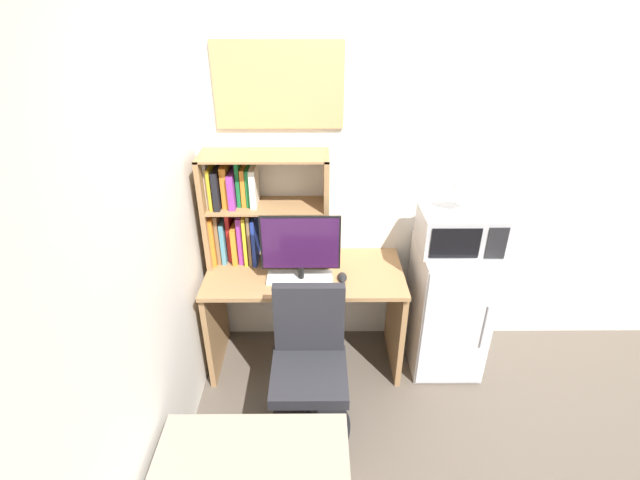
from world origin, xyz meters
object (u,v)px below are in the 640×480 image
Objects in this scene: microwave at (459,231)px; desk_chair at (309,373)px; mini_fridge at (447,307)px; keyboard at (300,277)px; hutch_bookshelf at (247,209)px; monitor at (301,247)px; desk_fan at (468,191)px; computer_mouse at (342,277)px; wall_corkboard at (279,86)px.

desk_chair is at bearing -149.50° from microwave.
desk_chair reaches higher than mini_fridge.
hutch_bookshelf is at bearing 143.18° from keyboard.
hutch_bookshelf is 1.63× the size of monitor.
monitor is 0.99× the size of microwave.
mini_fridge is 3.66× the size of desk_fan.
computer_mouse is at bearing -172.50° from desk_fan.
microwave reaches higher than keyboard.
hutch_bookshelf is 0.86× the size of desk_chair.
mini_fridge is (1.00, 0.11, -0.54)m from monitor.
monitor is 1.94× the size of desk_fan.
monitor is 1.06m from desk_fan.
hutch_bookshelf is at bearing 173.15° from mini_fridge.
desk_fan reaches higher than desk_chair.
computer_mouse is 0.81m from mini_fridge.
desk_fan reaches higher than microwave.
desk_chair is (0.41, -0.72, -0.74)m from hutch_bookshelf.
monitor is 0.35m from computer_mouse.
mini_fridge is 1.86× the size of microwave.
monitor reaches higher than mini_fridge.
monitor is 0.98m from wall_corkboard.
desk_fan is at bearing 30.04° from desk_chair.
desk_fan is at bearing -14.28° from wall_corkboard.
keyboard is at bearing -174.57° from mini_fridge.
computer_mouse is 0.12× the size of desk_chair.
wall_corkboard is at bearing 28.03° from hutch_bookshelf.
mini_fridge is (1.36, -0.16, -0.68)m from hutch_bookshelf.
desk_fan is at bearing -6.93° from hutch_bookshelf.
wall_corkboard is (-1.13, 0.28, 0.83)m from microwave.
desk_fan is (0.74, 0.10, 0.55)m from computer_mouse.
computer_mouse is (0.26, 0.01, -0.23)m from monitor.
desk_fan is at bearing -20.52° from mini_fridge.
keyboard is 0.27m from computer_mouse.
wall_corkboard is (-0.39, 0.39, 1.11)m from computer_mouse.
mini_fridge is 0.99× the size of desk_chair.
computer_mouse is at bearing -171.99° from microwave.
mini_fridge is at bearing 159.48° from desk_fan.
computer_mouse is 1.24m from wall_corkboard.
hutch_bookshelf reaches higher than keyboard.
monitor reaches higher than microwave.
monitor is 0.75m from desk_chair.
computer_mouse is at bearing -44.90° from wall_corkboard.
mini_fridge is 0.59m from microwave.
hutch_bookshelf is 1.37m from microwave.
microwave is at bearing 6.59° from monitor.
wall_corkboard reaches higher than computer_mouse.
monitor reaches higher than keyboard.
wall_corkboard reaches higher than desk_chair.
computer_mouse is (0.62, -0.26, -0.36)m from hutch_bookshelf.
mini_fridge is at bearing 5.43° from keyboard.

